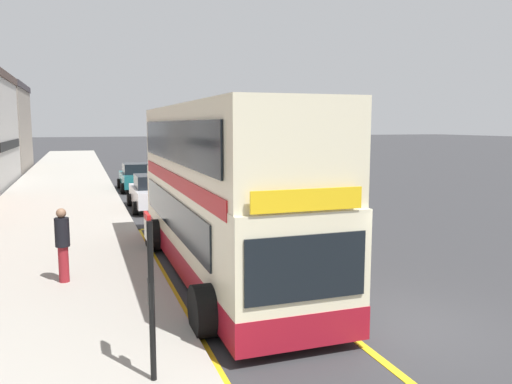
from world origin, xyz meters
The scene contains 8 objects.
ground_plane centered at (0.00, 32.00, 0.00)m, with size 260.00×260.00×0.00m, color #333335.
pavement_near centered at (-7.00, 32.00, 0.07)m, with size 6.00×76.00×0.14m, color #A39E93.
double_decker_bus centered at (-2.46, 4.71, 2.06)m, with size 3.17×10.72×4.40m.
bus_bay_markings centered at (-2.58, 4.36, 0.01)m, with size 2.84×13.65×0.01m.
bus_stop_sign centered at (-4.96, -0.62, 1.63)m, with size 0.09×0.51×2.48m.
parked_car_teal_kerbside centered at (-2.74, 22.90, 0.80)m, with size 2.09×4.20×1.62m.
parked_car_white_ahead centered at (-2.77, 15.60, 0.80)m, with size 2.09×4.20×1.62m.
pedestrian_waiting_near_sign centered at (-6.35, 4.80, 1.13)m, with size 0.34×0.34×1.80m.
Camera 1 is at (-5.85, -7.92, 3.92)m, focal length 35.56 mm.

